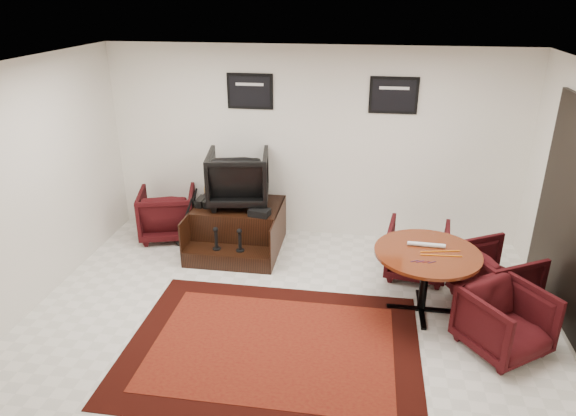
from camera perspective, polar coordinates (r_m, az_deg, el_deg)
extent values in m
plane|color=white|center=(5.87, -0.27, -13.17)|extent=(6.00, 6.00, 0.00)
cube|color=white|center=(7.50, 2.73, 7.03)|extent=(6.00, 0.02, 2.80)
cube|color=white|center=(3.09, -8.03, -19.15)|extent=(6.00, 0.02, 2.80)
cube|color=white|center=(6.34, -28.18, 1.18)|extent=(0.02, 5.00, 2.80)
cube|color=white|center=(4.78, -0.33, 15.04)|extent=(6.00, 5.00, 0.02)
cube|color=black|center=(6.21, 29.07, -0.43)|extent=(0.05, 1.90, 2.30)
cube|color=black|center=(6.20, 28.99, -0.42)|extent=(0.02, 1.72, 2.12)
cube|color=black|center=(6.20, 29.03, -0.43)|extent=(0.03, 0.05, 2.12)
cube|color=black|center=(7.46, -4.24, 12.81)|extent=(0.66, 0.03, 0.50)
cube|color=black|center=(7.44, -4.28, 12.79)|extent=(0.58, 0.01, 0.42)
cube|color=silver|center=(7.42, -4.31, 13.54)|extent=(0.40, 0.00, 0.04)
cube|color=black|center=(7.28, 11.66, 12.17)|extent=(0.66, 0.03, 0.50)
cube|color=black|center=(7.27, 11.66, 12.14)|extent=(0.58, 0.01, 0.42)
cube|color=silver|center=(7.24, 11.73, 12.91)|extent=(0.40, 0.00, 0.04)
cube|color=black|center=(5.60, -1.72, -15.14)|extent=(3.06, 2.29, 0.01)
cube|color=#58100C|center=(5.60, -1.72, -15.10)|extent=(2.51, 1.75, 0.01)
cube|color=black|center=(7.52, -5.42, -1.84)|extent=(1.23, 0.91, 0.64)
cube|color=black|center=(7.06, -6.59, -5.48)|extent=(1.23, 0.36, 0.23)
cube|color=black|center=(7.52, -10.26, -2.09)|extent=(0.02, 1.27, 0.64)
cube|color=black|center=(7.24, -1.08, -2.75)|extent=(0.02, 1.27, 0.64)
cylinder|color=black|center=(7.04, -7.93, -4.49)|extent=(0.11, 0.11, 0.02)
cylinder|color=black|center=(6.98, -7.98, -3.54)|extent=(0.04, 0.04, 0.24)
sphere|color=black|center=(6.92, -8.05, -2.39)|extent=(0.07, 0.07, 0.07)
cylinder|color=black|center=(6.96, -5.34, -4.70)|extent=(0.11, 0.11, 0.02)
cylinder|color=black|center=(6.90, -5.38, -3.74)|extent=(0.04, 0.04, 0.24)
sphere|color=black|center=(6.83, -5.42, -2.58)|extent=(0.07, 0.07, 0.07)
imported|color=black|center=(7.28, -5.55, 3.67)|extent=(0.95, 0.91, 0.86)
cube|color=black|center=(7.42, -9.63, 0.71)|extent=(0.11, 0.28, 0.10)
cube|color=black|center=(7.38, -8.75, 0.66)|extent=(0.11, 0.28, 0.10)
cube|color=black|center=(6.98, -3.19, -0.50)|extent=(0.30, 0.24, 0.09)
imported|color=black|center=(7.91, -13.23, -0.32)|extent=(0.97, 0.93, 0.82)
cylinder|color=#421709|center=(5.97, 15.24, -4.85)|extent=(1.18, 1.18, 0.04)
cylinder|color=black|center=(6.14, 14.89, -7.87)|extent=(0.10, 0.10, 0.70)
cube|color=black|center=(6.34, 14.54, -10.79)|extent=(0.79, 0.06, 0.03)
cube|color=black|center=(6.34, 14.54, -10.79)|extent=(0.06, 0.79, 0.03)
imported|color=black|center=(6.88, 14.17, -4.27)|extent=(0.85, 0.81, 0.78)
imported|color=black|center=(6.56, 22.11, -6.71)|extent=(1.01, 1.03, 0.80)
imported|color=black|center=(5.79, 23.01, -11.18)|extent=(1.02, 1.01, 0.77)
cylinder|color=silver|center=(6.05, 15.12, -3.96)|extent=(0.42, 0.07, 0.05)
cylinder|color=orange|center=(5.90, 16.67, -5.07)|extent=(0.45, 0.04, 0.01)
cylinder|color=orange|center=(5.99, 16.56, -4.63)|extent=(0.44, 0.10, 0.01)
cylinder|color=#4C1933|center=(5.71, 13.88, -5.74)|extent=(0.09, 0.06, 0.01)
cylinder|color=#4C1933|center=(5.72, 14.48, -5.77)|extent=(0.09, 0.06, 0.01)
cylinder|color=#4C1933|center=(5.73, 15.08, -5.80)|extent=(0.09, 0.06, 0.01)
cylinder|color=#4C1933|center=(5.74, 15.68, -5.83)|extent=(0.09, 0.06, 0.01)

